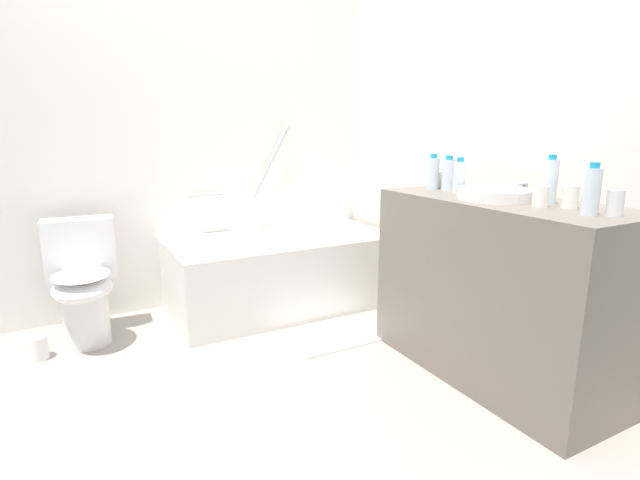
% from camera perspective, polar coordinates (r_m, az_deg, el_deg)
% --- Properties ---
extents(ground_plane, '(3.98, 3.98, 0.00)m').
position_cam_1_polar(ground_plane, '(2.36, -10.04, -17.99)').
color(ground_plane, '#9E9389').
extents(wall_back_tiled, '(3.38, 0.10, 2.33)m').
position_cam_1_polar(wall_back_tiled, '(3.38, -18.60, 11.70)').
color(wall_back_tiled, white).
rests_on(wall_back_tiled, ground_plane).
extents(wall_right_mirror, '(0.10, 3.09, 2.33)m').
position_cam_1_polar(wall_right_mirror, '(2.88, 19.91, 11.46)').
color(wall_right_mirror, white).
rests_on(wall_right_mirror, ground_plane).
extents(bathtub, '(1.48, 0.74, 1.24)m').
position_cam_1_polar(bathtub, '(3.31, -4.53, -3.47)').
color(bathtub, silver).
rests_on(bathtub, ground_plane).
extents(toilet, '(0.39, 0.53, 0.71)m').
position_cam_1_polar(toilet, '(3.06, -26.33, -4.45)').
color(toilet, white).
rests_on(toilet, ground_plane).
extents(vanity_counter, '(0.54, 1.22, 0.88)m').
position_cam_1_polar(vanity_counter, '(2.51, 20.22, -5.53)').
color(vanity_counter, '#6B6056').
rests_on(vanity_counter, ground_plane).
extents(sink_basin, '(0.34, 0.34, 0.05)m').
position_cam_1_polar(sink_basin, '(2.39, 19.93, 5.14)').
color(sink_basin, white).
rests_on(sink_basin, vanity_counter).
extents(sink_faucet, '(0.10, 0.15, 0.07)m').
position_cam_1_polar(sink_faucet, '(2.54, 23.01, 5.45)').
color(sink_faucet, '#B1B1B6').
rests_on(sink_faucet, vanity_counter).
extents(water_bottle_0, '(0.06, 0.06, 0.20)m').
position_cam_1_polar(water_bottle_0, '(2.10, 29.53, 5.09)').
color(water_bottle_0, silver).
rests_on(water_bottle_0, vanity_counter).
extents(water_bottle_1, '(0.07, 0.07, 0.19)m').
position_cam_1_polar(water_bottle_1, '(2.69, 13.24, 7.73)').
color(water_bottle_1, silver).
rests_on(water_bottle_1, vanity_counter).
extents(water_bottle_2, '(0.06, 0.06, 0.22)m').
position_cam_1_polar(water_bottle_2, '(2.32, 25.63, 6.29)').
color(water_bottle_2, silver).
rests_on(water_bottle_2, vanity_counter).
extents(water_bottle_3, '(0.06, 0.06, 0.18)m').
position_cam_1_polar(water_bottle_3, '(2.54, 16.20, 7.18)').
color(water_bottle_3, silver).
rests_on(water_bottle_3, vanity_counter).
extents(water_bottle_4, '(0.07, 0.07, 0.18)m').
position_cam_1_polar(water_bottle_4, '(2.66, 15.05, 7.51)').
color(water_bottle_4, silver).
rests_on(water_bottle_4, vanity_counter).
extents(drinking_glass_0, '(0.06, 0.06, 0.10)m').
position_cam_1_polar(drinking_glass_0, '(2.13, 31.61, 3.77)').
color(drinking_glass_0, white).
rests_on(drinking_glass_0, vanity_counter).
extents(drinking_glass_1, '(0.07, 0.07, 0.10)m').
position_cam_1_polar(drinking_glass_1, '(2.24, 27.54, 4.56)').
color(drinking_glass_1, white).
rests_on(drinking_glass_1, vanity_counter).
extents(drinking_glass_2, '(0.07, 0.07, 0.09)m').
position_cam_1_polar(drinking_glass_2, '(2.24, 24.70, 4.71)').
color(drinking_glass_2, white).
rests_on(drinking_glass_2, vanity_counter).
extents(drinking_glass_3, '(0.07, 0.07, 0.09)m').
position_cam_1_polar(drinking_glass_3, '(2.77, 14.08, 6.97)').
color(drinking_glass_3, white).
rests_on(drinking_glass_3, vanity_counter).
extents(bath_mat, '(0.64, 0.39, 0.01)m').
position_cam_1_polar(bath_mat, '(2.93, 2.16, -11.09)').
color(bath_mat, white).
rests_on(bath_mat, ground_plane).
extents(toilet_paper_roll, '(0.11, 0.11, 0.13)m').
position_cam_1_polar(toilet_paper_roll, '(3.04, -30.54, -10.95)').
color(toilet_paper_roll, white).
rests_on(toilet_paper_roll, ground_plane).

